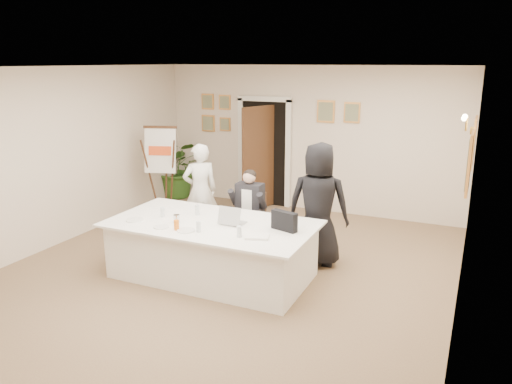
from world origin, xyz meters
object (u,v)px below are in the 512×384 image
at_px(seated_man, 249,211).
at_px(flip_chart, 163,175).
at_px(oj_glass, 177,225).
at_px(steel_jug, 177,219).
at_px(laptop, 233,213).
at_px(laptop_bag, 284,221).
at_px(potted_palm, 179,169).
at_px(paper_stack, 257,237).
at_px(standing_man, 200,191).
at_px(conference_table, 212,249).
at_px(standing_woman, 318,204).

xyz_separation_m(seated_man, flip_chart, (-2.27, 1.00, 0.13)).
xyz_separation_m(seated_man, oj_glass, (-0.30, -1.52, 0.19)).
relative_size(seated_man, steel_jug, 11.86).
bearing_deg(laptop, laptop_bag, 1.05).
bearing_deg(potted_palm, steel_jug, -57.25).
xyz_separation_m(potted_palm, laptop, (2.98, -3.24, 0.29)).
distance_m(flip_chart, oj_glass, 3.19).
height_order(paper_stack, oj_glass, oj_glass).
bearing_deg(standing_man, seated_man, 120.35).
bearing_deg(conference_table, paper_stack, -19.94).
height_order(flip_chart, steel_jug, flip_chart).
distance_m(standing_woman, laptop, 1.29).
distance_m(flip_chart, paper_stack, 3.83).
relative_size(standing_man, standing_woman, 0.88).
height_order(standing_man, paper_stack, standing_man).
bearing_deg(potted_palm, laptop_bag, -41.07).
distance_m(standing_man, paper_stack, 2.42).
xyz_separation_m(oj_glass, steel_jug, (-0.16, 0.25, -0.01)).
xyz_separation_m(seated_man, laptop_bag, (0.96, -0.96, 0.25)).
bearing_deg(standing_man, standing_woman, 127.27).
xyz_separation_m(standing_man, paper_stack, (1.78, -1.64, 0.00)).
bearing_deg(seated_man, paper_stack, -71.51).
distance_m(paper_stack, oj_glass, 1.07).
height_order(laptop_bag, paper_stack, laptop_bag).
distance_m(potted_palm, paper_stack, 5.03).
relative_size(standing_man, steel_jug, 14.35).
xyz_separation_m(flip_chart, standing_man, (1.24, -0.72, 0.01)).
height_order(potted_palm, oj_glass, potted_palm).
height_order(potted_palm, laptop_bag, potted_palm).
relative_size(standing_man, oj_glass, 12.14).
height_order(potted_palm, paper_stack, potted_palm).
xyz_separation_m(paper_stack, oj_glass, (-1.06, -0.16, 0.05)).
xyz_separation_m(seated_man, paper_stack, (0.76, -1.36, 0.14)).
bearing_deg(paper_stack, laptop, 143.84).
bearing_deg(standing_man, conference_table, 81.72).
bearing_deg(paper_stack, laptop_bag, 63.35).
relative_size(seated_man, standing_woman, 0.73).
bearing_deg(flip_chart, potted_palm, 110.52).
distance_m(standing_man, oj_glass, 1.94).
height_order(conference_table, standing_woman, standing_woman).
relative_size(flip_chart, standing_man, 1.07).
xyz_separation_m(standing_woman, potted_palm, (-3.86, 2.30, -0.27)).
relative_size(standing_woman, paper_stack, 6.23).
relative_size(seated_man, standing_man, 0.83).
bearing_deg(flip_chart, steel_jug, -51.60).
bearing_deg(standing_man, flip_chart, -74.20).
xyz_separation_m(potted_palm, paper_stack, (3.49, -3.62, 0.16)).
relative_size(standing_woman, laptop, 5.24).
xyz_separation_m(conference_table, laptop_bag, (1.00, 0.11, 0.51)).
distance_m(conference_table, standing_woman, 1.63).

